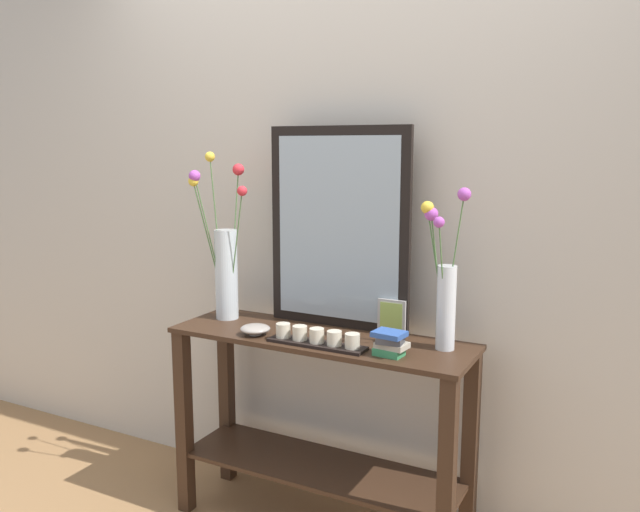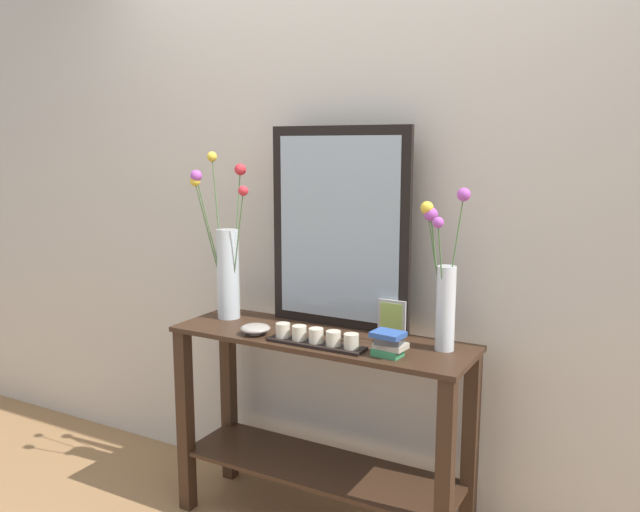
{
  "view_description": "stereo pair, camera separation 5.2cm",
  "coord_description": "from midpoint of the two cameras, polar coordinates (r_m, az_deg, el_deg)",
  "views": [
    {
      "loc": [
        1.15,
        -2.2,
        1.58
      ],
      "look_at": [
        0.0,
        0.0,
        1.15
      ],
      "focal_mm": 36.31,
      "sensor_mm": 36.0,
      "label": 1
    },
    {
      "loc": [
        1.2,
        -2.17,
        1.58
      ],
      "look_at": [
        0.0,
        0.0,
        1.15
      ],
      "focal_mm": 36.31,
      "sensor_mm": 36.0,
      "label": 2
    }
  ],
  "objects": [
    {
      "name": "mirror_leaning",
      "position": [
        2.64,
        1.14,
        2.45
      ],
      "size": [
        0.62,
        0.03,
        0.83
      ],
      "color": "black",
      "rests_on": "console_table"
    },
    {
      "name": "candle_tray",
      "position": [
        2.46,
        -0.89,
        -7.27
      ],
      "size": [
        0.39,
        0.09,
        0.07
      ],
      "color": "black",
      "rests_on": "console_table"
    },
    {
      "name": "wall_back",
      "position": [
        2.77,
        2.49,
        5.03
      ],
      "size": [
        6.4,
        0.08,
        2.7
      ],
      "primitive_type": "cube",
      "color": "beige",
      "rests_on": "ground"
    },
    {
      "name": "decorative_bowl",
      "position": [
        2.61,
        -6.3,
        -6.41
      ],
      "size": [
        0.12,
        0.12,
        0.04
      ],
      "color": "#9E9389",
      "rests_on": "console_table"
    },
    {
      "name": "tall_vase_left",
      "position": [
        2.83,
        -8.88,
        -0.6
      ],
      "size": [
        0.25,
        0.24,
        0.72
      ],
      "color": "silver",
      "rests_on": "console_table"
    },
    {
      "name": "console_table",
      "position": [
        2.7,
        -0.57,
        -13.48
      ],
      "size": [
        1.23,
        0.39,
        0.83
      ],
      "color": "#382316",
      "rests_on": "ground"
    },
    {
      "name": "book_stack",
      "position": [
        2.36,
        5.56,
        -7.65
      ],
      "size": [
        0.13,
        0.1,
        0.09
      ],
      "color": "#388E56",
      "rests_on": "console_table"
    },
    {
      "name": "picture_frame_small",
      "position": [
        2.59,
        5.75,
        -5.42
      ],
      "size": [
        0.12,
        0.01,
        0.15
      ],
      "color": "#B7B2AD",
      "rests_on": "console_table"
    },
    {
      "name": "vase_right",
      "position": [
        2.41,
        10.34,
        -2.75
      ],
      "size": [
        0.18,
        0.12,
        0.6
      ],
      "color": "silver",
      "rests_on": "console_table"
    }
  ]
}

